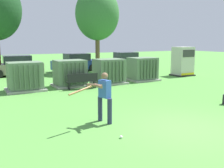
# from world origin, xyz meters

# --- Properties ---
(ground_plane) EXTENTS (96.00, 96.00, 0.00)m
(ground_plane) POSITION_xyz_m (0.00, 0.00, 0.00)
(ground_plane) COLOR #51933D
(transformer_west) EXTENTS (2.10, 1.70, 1.62)m
(transformer_west) POSITION_xyz_m (-3.39, 8.98, 0.79)
(transformer_west) COLOR #9E9B93
(transformer_west) RESTS_ON ground
(transformer_mid_west) EXTENTS (2.10, 1.70, 1.62)m
(transformer_mid_west) POSITION_xyz_m (-0.69, 9.15, 0.79)
(transformer_mid_west) COLOR #9E9B93
(transformer_mid_west) RESTS_ON ground
(transformer_mid_east) EXTENTS (2.10, 1.70, 1.62)m
(transformer_mid_east) POSITION_xyz_m (1.87, 8.85, 0.79)
(transformer_mid_east) COLOR #9E9B93
(transformer_mid_east) RESTS_ON ground
(transformer_east) EXTENTS (2.10, 1.70, 1.62)m
(transformer_east) POSITION_xyz_m (4.58, 8.93, 0.79)
(transformer_east) COLOR #9E9B93
(transformer_east) RESTS_ON ground
(generator_enclosure) EXTENTS (1.60, 1.40, 2.30)m
(generator_enclosure) POSITION_xyz_m (8.89, 9.49, 1.14)
(generator_enclosure) COLOR #262626
(generator_enclosure) RESTS_ON ground
(park_bench) EXTENTS (1.83, 0.61, 0.92)m
(park_bench) POSITION_xyz_m (-0.37, 7.92, 0.54)
(park_bench) COLOR black
(park_bench) RESTS_ON ground
(batter) EXTENTS (1.60, 0.78, 1.74)m
(batter) POSITION_xyz_m (-2.02, 1.82, 0.98)
(batter) COLOR #282D4C
(batter) RESTS_ON ground
(sports_ball) EXTENTS (0.09, 0.09, 0.09)m
(sports_ball) POSITION_xyz_m (-2.21, 0.29, 0.04)
(sports_ball) COLOR white
(sports_ball) RESTS_ON ground
(tree_center_left) EXTENTS (3.88, 3.88, 7.41)m
(tree_center_left) POSITION_xyz_m (4.05, 15.24, 5.09)
(tree_center_left) COLOR brown
(tree_center_left) RESTS_ON ground
(parked_car_left_of_center) EXTENTS (4.25, 2.01, 1.62)m
(parked_car_left_of_center) POSITION_xyz_m (-2.94, 15.79, 0.75)
(parked_car_left_of_center) COLOR gray
(parked_car_left_of_center) RESTS_ON ground
(parked_car_right_of_center) EXTENTS (4.31, 2.13, 1.62)m
(parked_car_right_of_center) POSITION_xyz_m (2.38, 16.45, 0.75)
(parked_car_right_of_center) COLOR navy
(parked_car_right_of_center) RESTS_ON ground
(parked_car_rightmost) EXTENTS (4.22, 1.96, 1.62)m
(parked_car_rightmost) POSITION_xyz_m (7.69, 16.47, 0.75)
(parked_car_rightmost) COLOR #B2B2B7
(parked_car_rightmost) RESTS_ON ground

